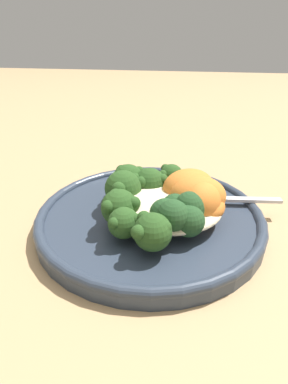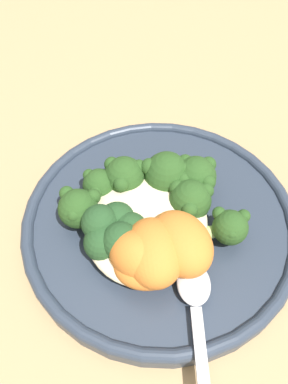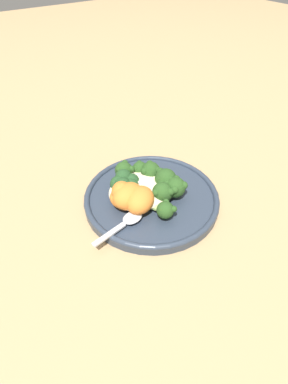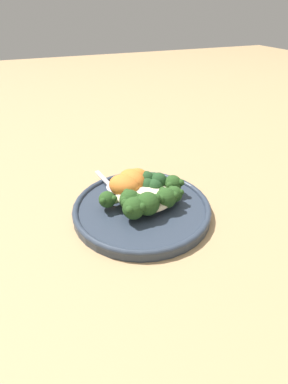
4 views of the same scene
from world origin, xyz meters
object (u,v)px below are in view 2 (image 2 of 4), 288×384
broccoli_stalk_0 (214,228)px  spoon (195,296)px  broccoli_stalk_6 (96,213)px  broccoli_stalk_1 (187,204)px  quinoa_mound (146,219)px  broccoli_stalk_2 (190,186)px  broccoli_stalk_3 (166,182)px  sweet_potato_chunk_1 (138,256)px  kale_tuft (114,231)px  sweet_potato_chunk_3 (180,243)px  sweet_potato_chunk_0 (153,252)px  plate (160,220)px  broccoli_stalk_4 (128,184)px  broccoli_stalk_5 (116,201)px  sweet_potato_chunk_2 (149,262)px

broccoli_stalk_0 → spoon: 0.06m
broccoli_stalk_6 → broccoli_stalk_1: bearing=-151.6°
quinoa_mound → broccoli_stalk_2: size_ratio=1.11×
broccoli_stalk_3 → sweet_potato_chunk_1: (-0.08, 0.01, 0.00)m
kale_tuft → sweet_potato_chunk_3: bearing=-95.5°
sweet_potato_chunk_0 → spoon: sweet_potato_chunk_0 is taller
plate → broccoli_stalk_0: size_ratio=2.64×
broccoli_stalk_4 → broccoli_stalk_5: (-0.02, 0.01, -0.00)m
quinoa_mound → spoon: 0.08m
broccoli_stalk_0 → broccoli_stalk_3: bearing=119.1°
kale_tuft → broccoli_stalk_1: bearing=-57.9°
broccoli_stalk_2 → broccoli_stalk_4: 0.06m
broccoli_stalk_0 → broccoli_stalk_4: 0.09m
sweet_potato_chunk_1 → sweet_potato_chunk_2: (-0.00, -0.01, -0.01)m
broccoli_stalk_1 → spoon: broccoli_stalk_1 is taller
broccoli_stalk_5 → sweet_potato_chunk_1: sweet_potato_chunk_1 is taller
sweet_potato_chunk_1 → spoon: sweet_potato_chunk_1 is taller
broccoli_stalk_3 → spoon: (-0.10, -0.04, -0.02)m
sweet_potato_chunk_0 → sweet_potato_chunk_1: sweet_potato_chunk_0 is taller
quinoa_mound → sweet_potato_chunk_3: bearing=-129.8°
broccoli_stalk_6 → spoon: bearing=162.4°
broccoli_stalk_6 → spoon: (-0.06, -0.10, -0.01)m
quinoa_mound → broccoli_stalk_1: size_ratio=1.68×
broccoli_stalk_6 → sweet_potato_chunk_2: broccoli_stalk_6 is taller
plate → broccoli_stalk_4: bearing=61.1°
sweet_potato_chunk_0 → broccoli_stalk_4: bearing=24.4°
broccoli_stalk_6 → sweet_potato_chunk_2: (-0.04, -0.05, -0.00)m
broccoli_stalk_0 → broccoli_stalk_4: bearing=136.9°
sweet_potato_chunk_2 → broccoli_stalk_4: bearing=21.1°
plate → quinoa_mound: bearing=143.2°
broccoli_stalk_2 → sweet_potato_chunk_1: sweet_potato_chunk_1 is taller
plate → sweet_potato_chunk_0: 0.06m
plate → sweet_potato_chunk_0: bearing=179.3°
broccoli_stalk_2 → broccoli_stalk_1: bearing=-162.4°
broccoli_stalk_4 → sweet_potato_chunk_3: sweet_potato_chunk_3 is taller
broccoli_stalk_2 → sweet_potato_chunk_3: 0.07m
broccoli_stalk_4 → sweet_potato_chunk_0: size_ratio=1.50×
broccoli_stalk_2 → kale_tuft: bearing=155.1°
broccoli_stalk_6 → sweet_potato_chunk_0: sweet_potato_chunk_0 is taller
plate → sweet_potato_chunk_2: (-0.06, 0.00, 0.03)m
broccoli_stalk_6 → sweet_potato_chunk_2: bearing=157.4°
sweet_potato_chunk_3 → broccoli_stalk_3: bearing=15.9°
quinoa_mound → broccoli_stalk_0: size_ratio=1.29×
broccoli_stalk_0 → broccoli_stalk_2: broccoli_stalk_2 is taller
sweet_potato_chunk_0 → spoon: bearing=-123.4°
broccoli_stalk_2 → broccoli_stalk_0: bearing=-128.1°
broccoli_stalk_0 → kale_tuft: size_ratio=1.71×
quinoa_mound → broccoli_stalk_4: bearing=33.2°
broccoli_stalk_5 → sweet_potato_chunk_1: size_ratio=2.05×
broccoli_stalk_0 → broccoli_stalk_6: broccoli_stalk_6 is taller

